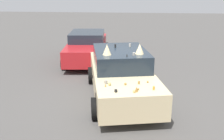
{
  "coord_description": "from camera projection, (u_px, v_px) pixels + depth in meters",
  "views": [
    {
      "loc": [
        -7.96,
        -0.49,
        3.4
      ],
      "look_at": [
        0.0,
        0.3,
        0.9
      ],
      "focal_mm": 42.47,
      "sensor_mm": 36.0,
      "label": 1
    }
  ],
  "objects": [
    {
      "name": "ground_plane",
      "position": [
        121.0,
        97.0,
        8.62
      ],
      "size": [
        60.0,
        60.0,
        0.0
      ],
      "primitive_type": "plane",
      "color": "#514F4C"
    },
    {
      "name": "art_car_decorated",
      "position": [
        121.0,
        74.0,
        8.46
      ],
      "size": [
        4.86,
        2.72,
        1.82
      ],
      "rotation": [
        0.0,
        0.0,
        3.35
      ],
      "color": "beige",
      "rests_on": "ground"
    },
    {
      "name": "parked_sedan_near_left",
      "position": [
        87.0,
        47.0,
        12.63
      ],
      "size": [
        4.66,
        2.28,
        1.38
      ],
      "rotation": [
        0.0,
        0.0,
        3.24
      ],
      "color": "red",
      "rests_on": "ground"
    }
  ]
}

